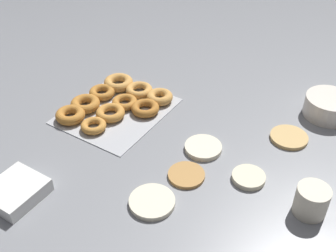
{
  "coord_description": "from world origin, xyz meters",
  "views": [
    {
      "loc": [
        0.82,
        0.45,
        0.81
      ],
      "look_at": [
        -0.02,
        -0.09,
        0.04
      ],
      "focal_mm": 45.0,
      "sensor_mm": 36.0,
      "label": 1
    }
  ],
  "objects": [
    {
      "name": "pancake_0",
      "position": [
        0.1,
        0.05,
        0.01
      ],
      "size": [
        0.1,
        0.1,
        0.01
      ],
      "primitive_type": "cylinder",
      "color": "#B27F42",
      "rests_on": "ground_plane"
    },
    {
      "name": "pancake_4",
      "position": [
        0.02,
        0.2,
        0.01
      ],
      "size": [
        0.09,
        0.09,
        0.02
      ],
      "primitive_type": "cylinder",
      "color": "beige",
      "rests_on": "ground_plane"
    },
    {
      "name": "pancake_2",
      "position": [
        -0.02,
        0.03,
        0.01
      ],
      "size": [
        0.11,
        0.11,
        0.01
      ],
      "primitive_type": "cylinder",
      "color": "beige",
      "rests_on": "ground_plane"
    },
    {
      "name": "paper_cup",
      "position": [
        0.04,
        0.37,
        0.04
      ],
      "size": [
        0.08,
        0.08,
        0.08
      ],
      "color": "beige",
      "rests_on": "ground_plane"
    },
    {
      "name": "batter_bowl",
      "position": [
        -0.39,
        0.29,
        0.03
      ],
      "size": [
        0.15,
        0.15,
        0.07
      ],
      "color": "silver",
      "rests_on": "ground_plane"
    },
    {
      "name": "ground_plane",
      "position": [
        0.0,
        0.0,
        0.0
      ],
      "size": [
        3.0,
        3.0,
        0.0
      ],
      "primitive_type": "plane",
      "color": "gray"
    },
    {
      "name": "container_stack",
      "position": [
        0.4,
        -0.29,
        0.02
      ],
      "size": [
        0.14,
        0.13,
        0.04
      ],
      "color": "white",
      "rests_on": "ground_plane"
    },
    {
      "name": "donut_tray",
      "position": [
        -0.06,
        -0.32,
        0.02
      ],
      "size": [
        0.35,
        0.3,
        0.04
      ],
      "color": "#ADAFB5",
      "rests_on": "ground_plane"
    },
    {
      "name": "pancake_1",
      "position": [
        -0.21,
        0.23,
        0.01
      ],
      "size": [
        0.11,
        0.11,
        0.01
      ],
      "primitive_type": "cylinder",
      "color": "tan",
      "rests_on": "ground_plane"
    },
    {
      "name": "pancake_3",
      "position": [
        0.23,
        0.02,
        0.01
      ],
      "size": [
        0.12,
        0.12,
        0.01
      ],
      "primitive_type": "cylinder",
      "color": "beige",
      "rests_on": "ground_plane"
    }
  ]
}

